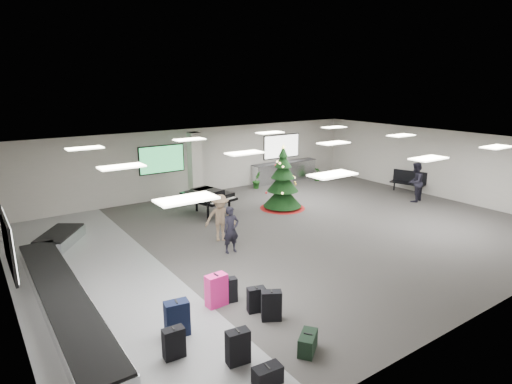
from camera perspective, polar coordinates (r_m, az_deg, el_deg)
ground at (r=15.84m, az=4.62°, el=-5.38°), size 18.00×18.00×0.00m
room_envelope at (r=15.48m, az=2.13°, el=3.17°), size 18.02×14.02×3.21m
baggage_carousel at (r=12.61m, az=-24.44°, el=-11.09°), size 2.28×9.71×0.43m
service_counter at (r=23.70m, az=3.83°, el=2.77°), size 4.05×0.65×1.08m
suitcase_0 at (r=8.90m, az=-2.44°, el=-19.95°), size 0.49×0.32×0.73m
suitcase_1 at (r=10.24m, az=2.07°, el=-14.89°), size 0.53×0.45×0.74m
pink_suitcase at (r=10.83m, az=-5.30°, el=-12.92°), size 0.54×0.32×0.84m
suitcase_3 at (r=11.02m, az=-3.68°, el=-12.92°), size 0.46×0.31×0.65m
navy_suitcase at (r=9.83m, az=-10.48°, el=-16.25°), size 0.56×0.38×0.82m
suitcase_5 at (r=9.21m, az=-10.90°, el=-19.17°), size 0.45×0.26×0.67m
green_duffel at (r=9.34m, az=6.92°, el=-19.35°), size 0.66×0.60×0.42m
suitcase_7 at (r=10.59m, az=0.03°, el=-14.14°), size 0.48×0.34×0.64m
black_duffel at (r=8.52m, az=1.55°, el=-23.23°), size 0.56×0.34×0.37m
christmas_tree at (r=18.52m, az=3.58°, el=0.73°), size 1.98×1.98×2.83m
grand_piano at (r=17.71m, az=-6.39°, el=-0.56°), size 1.89×2.23×1.11m
bench at (r=22.62m, az=19.78°, el=1.48°), size 1.08×1.75×1.05m
traveler_a at (r=13.79m, az=-3.36°, el=-5.04°), size 0.58×0.39×1.54m
traveler_b at (r=14.82m, az=-4.79°, el=-3.44°), size 1.22×0.99×1.65m
traveler_bench at (r=20.83m, az=20.47°, el=1.24°), size 1.03×0.89×1.83m
potted_plant_left at (r=22.03m, az=0.07°, el=1.59°), size 0.61×0.59×0.87m
potted_plant_right at (r=24.05m, az=8.20°, el=2.37°), size 0.46×0.46×0.72m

